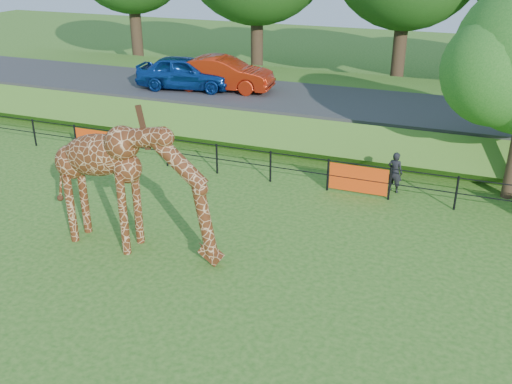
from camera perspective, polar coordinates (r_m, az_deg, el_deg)
ground at (r=13.19m, az=-10.94°, el=-11.70°), size 90.00×90.00×0.00m
giraffe at (r=14.90m, az=-12.18°, el=0.39°), size 4.96×0.99×3.54m
perimeter_fence at (r=19.28m, az=1.45°, el=2.56°), size 28.07×0.10×1.10m
embankment at (r=26.06m, az=7.23°, el=8.38°), size 40.00×9.00×1.30m
road at (r=24.48m, az=6.40°, el=9.12°), size 40.00×5.00×0.12m
car_blue at (r=26.00m, az=-7.05°, el=11.78°), size 4.56×2.42×1.48m
car_red at (r=25.64m, az=-3.34°, el=11.73°), size 4.57×1.96×1.46m
visitor at (r=18.99m, az=13.72°, el=1.94°), size 0.56×0.43×1.36m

